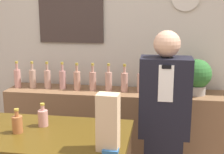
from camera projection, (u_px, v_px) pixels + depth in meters
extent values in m
cube|color=beige|center=(111.00, 47.00, 3.36)|extent=(5.20, 0.06, 2.70)
cube|color=#3C302C|center=(71.00, 20.00, 3.31)|extent=(0.70, 0.02, 0.47)
cube|color=brown|center=(114.00, 133.00, 3.29)|extent=(2.24, 0.40, 0.93)
cube|color=#4C370F|center=(34.00, 134.00, 2.07)|extent=(1.27, 0.63, 0.04)
cube|color=black|center=(165.00, 97.00, 2.49)|extent=(0.40, 0.24, 0.64)
cube|color=white|center=(166.00, 84.00, 2.34)|extent=(0.11, 0.01, 0.28)
cube|color=black|center=(167.00, 67.00, 2.31)|extent=(0.07, 0.01, 0.03)
sphere|color=tan|center=(167.00, 44.00, 2.40)|extent=(0.21, 0.21, 0.21)
cylinder|color=#9E998E|center=(196.00, 90.00, 3.06)|extent=(0.18, 0.18, 0.09)
sphere|color=#2D6B2D|center=(197.00, 74.00, 3.02)|extent=(0.28, 0.28, 0.28)
cube|color=tan|center=(108.00, 122.00, 1.77)|extent=(0.13, 0.10, 0.34)
cube|color=#2D66A8|center=(111.00, 151.00, 1.77)|extent=(0.09, 0.06, 0.02)
cylinder|color=silver|center=(113.00, 145.00, 1.76)|extent=(0.06, 0.02, 0.06)
cylinder|color=#A66135|center=(17.00, 124.00, 2.04)|extent=(0.07, 0.07, 0.11)
cylinder|color=#A66135|center=(17.00, 114.00, 2.02)|extent=(0.03, 0.03, 0.04)
cylinder|color=#B29933|center=(16.00, 110.00, 2.02)|extent=(0.03, 0.03, 0.01)
cylinder|color=tan|center=(43.00, 118.00, 2.15)|extent=(0.07, 0.07, 0.11)
cylinder|color=tan|center=(43.00, 108.00, 2.14)|extent=(0.03, 0.03, 0.04)
cylinder|color=#B29933|center=(42.00, 104.00, 2.13)|extent=(0.03, 0.03, 0.01)
cylinder|color=tan|center=(18.00, 79.00, 3.30)|extent=(0.07, 0.07, 0.19)
cylinder|color=tan|center=(17.00, 67.00, 3.28)|extent=(0.03, 0.03, 0.07)
cylinder|color=#B29933|center=(16.00, 62.00, 3.27)|extent=(0.03, 0.03, 0.02)
cylinder|color=tan|center=(33.00, 79.00, 3.30)|extent=(0.07, 0.07, 0.19)
cylinder|color=tan|center=(32.00, 67.00, 3.27)|extent=(0.03, 0.03, 0.07)
cylinder|color=#B29933|center=(32.00, 62.00, 3.26)|extent=(0.03, 0.03, 0.02)
cylinder|color=tan|center=(48.00, 79.00, 3.27)|extent=(0.07, 0.07, 0.19)
cylinder|color=tan|center=(47.00, 67.00, 3.25)|extent=(0.03, 0.03, 0.07)
cylinder|color=#B29933|center=(47.00, 63.00, 3.24)|extent=(0.03, 0.03, 0.02)
cylinder|color=tan|center=(63.00, 80.00, 3.25)|extent=(0.07, 0.07, 0.19)
cylinder|color=tan|center=(62.00, 67.00, 3.23)|extent=(0.03, 0.03, 0.07)
cylinder|color=#B29933|center=(62.00, 63.00, 3.22)|extent=(0.03, 0.03, 0.02)
cylinder|color=tan|center=(77.00, 81.00, 3.21)|extent=(0.07, 0.07, 0.19)
cylinder|color=tan|center=(77.00, 68.00, 3.18)|extent=(0.03, 0.03, 0.07)
cylinder|color=#B29933|center=(77.00, 64.00, 3.17)|extent=(0.03, 0.03, 0.02)
cylinder|color=tan|center=(93.00, 81.00, 3.19)|extent=(0.07, 0.07, 0.19)
cylinder|color=tan|center=(93.00, 69.00, 3.16)|extent=(0.03, 0.03, 0.07)
cylinder|color=#B29933|center=(93.00, 64.00, 3.15)|extent=(0.03, 0.03, 0.02)
cylinder|color=tan|center=(109.00, 82.00, 3.18)|extent=(0.07, 0.07, 0.19)
cylinder|color=tan|center=(109.00, 69.00, 3.15)|extent=(0.03, 0.03, 0.07)
cylinder|color=#B29933|center=(109.00, 65.00, 3.14)|extent=(0.03, 0.03, 0.02)
cylinder|color=tan|center=(124.00, 82.00, 3.14)|extent=(0.07, 0.07, 0.19)
cylinder|color=tan|center=(125.00, 70.00, 3.11)|extent=(0.03, 0.03, 0.07)
cylinder|color=#B29933|center=(125.00, 65.00, 3.10)|extent=(0.03, 0.03, 0.02)
cylinder|color=tan|center=(141.00, 83.00, 3.12)|extent=(0.07, 0.07, 0.19)
cylinder|color=tan|center=(141.00, 70.00, 3.09)|extent=(0.03, 0.03, 0.07)
cylinder|color=#B29933|center=(141.00, 66.00, 3.08)|extent=(0.03, 0.03, 0.02)
cylinder|color=tan|center=(157.00, 83.00, 3.11)|extent=(0.07, 0.07, 0.19)
cylinder|color=tan|center=(157.00, 70.00, 3.08)|extent=(0.03, 0.03, 0.07)
cylinder|color=#B29933|center=(158.00, 66.00, 3.07)|extent=(0.03, 0.03, 0.02)
cylinder|color=tan|center=(174.00, 84.00, 3.06)|extent=(0.07, 0.07, 0.19)
cylinder|color=tan|center=(174.00, 71.00, 3.03)|extent=(0.03, 0.03, 0.07)
cylinder|color=#B29933|center=(174.00, 67.00, 3.02)|extent=(0.03, 0.03, 0.02)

